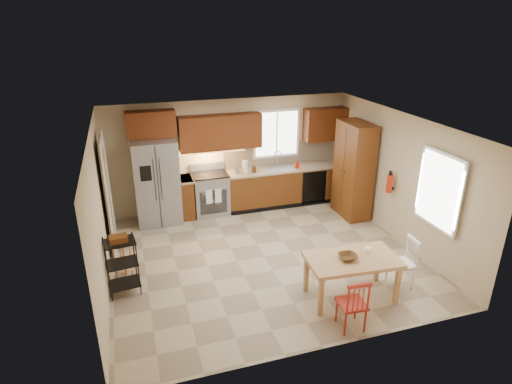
{
  "coord_description": "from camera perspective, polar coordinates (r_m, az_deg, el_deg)",
  "views": [
    {
      "loc": [
        -2.21,
        -6.54,
        4.12
      ],
      "look_at": [
        -0.04,
        0.4,
        1.15
      ],
      "focal_mm": 30.0,
      "sensor_mm": 36.0,
      "label": 1
    }
  ],
  "objects": [
    {
      "name": "upper_right_block",
      "position": [
        10.19,
        9.23,
        8.92
      ],
      "size": [
        1.0,
        0.35,
        0.75
      ],
      "primitive_type": "cube",
      "color": "#5D290F",
      "rests_on": "wall_back"
    },
    {
      "name": "range_stove",
      "position": [
        9.61,
        -6.08,
        -0.3
      ],
      "size": [
        0.76,
        0.63,
        0.92
      ],
      "primitive_type": "cube",
      "color": "gray",
      "rests_on": "floor"
    },
    {
      "name": "window_right",
      "position": [
        7.75,
        23.24,
        0.18
      ],
      "size": [
        0.04,
        1.02,
        1.32
      ],
      "primitive_type": "cube",
      "color": "white",
      "rests_on": "wall_right"
    },
    {
      "name": "dining_table",
      "position": [
        6.99,
        12.53,
        -11.11
      ],
      "size": [
        1.46,
        0.89,
        0.69
      ],
      "primitive_type": null,
      "rotation": [
        0.0,
        0.0,
        -0.07
      ],
      "color": "tan",
      "rests_on": "floor"
    },
    {
      "name": "wall_front",
      "position": [
        5.43,
        9.74,
        -10.09
      ],
      "size": [
        5.5,
        0.02,
        2.5
      ],
      "primitive_type": "cube",
      "color": "#CCB793",
      "rests_on": "ground"
    },
    {
      "name": "canister_wood",
      "position": [
        9.59,
        -0.26,
        3.05
      ],
      "size": [
        0.1,
        0.1,
        0.14
      ],
      "primitive_type": "cylinder",
      "color": "#513315",
      "rests_on": "base_cabinet_run"
    },
    {
      "name": "soap_bottle",
      "position": [
        9.9,
        5.49,
        3.72
      ],
      "size": [
        0.09,
        0.09,
        0.19
      ],
      "primitive_type": "imported",
      "color": "red",
      "rests_on": "base_cabinet_run"
    },
    {
      "name": "sink",
      "position": [
        9.9,
        3.21,
        2.96
      ],
      "size": [
        0.62,
        0.46,
        0.16
      ],
      "primitive_type": "cube",
      "color": "gray",
      "rests_on": "base_cabinet_run"
    },
    {
      "name": "wall_back",
      "position": [
        9.74,
        -3.46,
        5.04
      ],
      "size": [
        5.5,
        0.02,
        2.5
      ],
      "primitive_type": "cube",
      "color": "#CCB793",
      "rests_on": "ground"
    },
    {
      "name": "dishwasher",
      "position": [
        10.07,
        7.74,
        0.63
      ],
      "size": [
        0.6,
        0.02,
        0.78
      ],
      "primitive_type": "cube",
      "color": "black",
      "rests_on": "floor"
    },
    {
      "name": "undercab_glow",
      "position": [
        9.39,
        -6.46,
        5.43
      ],
      "size": [
        1.6,
        0.3,
        0.01
      ],
      "primitive_type": "cube",
      "color": "#FFBF66",
      "rests_on": "wall_back"
    },
    {
      "name": "ceiling",
      "position": [
        7.09,
        1.3,
        9.0
      ],
      "size": [
        5.5,
        5.0,
        0.02
      ],
      "primitive_type": "cube",
      "color": "silver",
      "rests_on": "ground"
    },
    {
      "name": "table_bowl",
      "position": [
        6.76,
        12.12,
        -8.76
      ],
      "size": [
        0.31,
        0.31,
        0.07
      ],
      "primitive_type": "imported",
      "rotation": [
        0.0,
        0.0,
        -0.07
      ],
      "color": "#513315",
      "rests_on": "dining_table"
    },
    {
      "name": "chair_white",
      "position": [
        7.46,
        18.84,
        -8.92
      ],
      "size": [
        0.41,
        0.41,
        0.83
      ],
      "primitive_type": null,
      "rotation": [
        0.0,
        0.0,
        1.5
      ],
      "color": "white",
      "rests_on": "floor"
    },
    {
      "name": "table_jar",
      "position": [
        7.0,
        14.66,
        -7.63
      ],
      "size": [
        0.1,
        0.1,
        0.11
      ],
      "primitive_type": "cylinder",
      "rotation": [
        0.0,
        0.0,
        -0.07
      ],
      "color": "white",
      "rests_on": "dining_table"
    },
    {
      "name": "wall_right",
      "position": [
        8.7,
        18.68,
        1.73
      ],
      "size": [
        0.02,
        5.0,
        2.5
      ],
      "primitive_type": "cube",
      "color": "#CCB793",
      "rests_on": "ground"
    },
    {
      "name": "window_back",
      "position": [
        9.92,
        2.74,
        7.78
      ],
      "size": [
        1.12,
        0.04,
        1.12
      ],
      "primitive_type": "cube",
      "color": "white",
      "rests_on": "wall_back"
    },
    {
      "name": "pantry",
      "position": [
        9.53,
        12.87,
        2.86
      ],
      "size": [
        0.5,
        0.95,
        2.1
      ],
      "primitive_type": "cube",
      "color": "#5D2E11",
      "rests_on": "floor"
    },
    {
      "name": "upper_over_fridge",
      "position": [
        9.11,
        -13.86,
        8.77
      ],
      "size": [
        1.0,
        0.35,
        0.55
      ],
      "primitive_type": "cube",
      "color": "#5D290F",
      "rests_on": "wall_back"
    },
    {
      "name": "bar_stool",
      "position": [
        7.56,
        -17.31,
        -8.73
      ],
      "size": [
        0.4,
        0.4,
        0.72
      ],
      "primitive_type": null,
      "rotation": [
        0.0,
        0.0,
        -0.17
      ],
      "color": "tan",
      "rests_on": "floor"
    },
    {
      "name": "refrigerator",
      "position": [
        9.26,
        -13.1,
        1.33
      ],
      "size": [
        0.92,
        0.75,
        1.82
      ],
      "primitive_type": "cube",
      "color": "gray",
      "rests_on": "floor"
    },
    {
      "name": "fire_extinguisher",
      "position": [
        8.79,
        17.37,
        1.07
      ],
      "size": [
        0.12,
        0.12,
        0.36
      ],
      "primitive_type": "cylinder",
      "color": "red",
      "rests_on": "wall_right"
    },
    {
      "name": "chair_red",
      "position": [
        6.34,
        12.66,
        -14.2
      ],
      "size": [
        0.41,
        0.41,
        0.83
      ],
      "primitive_type": null,
      "rotation": [
        0.0,
        0.0,
        -0.07
      ],
      "color": "#AF291A",
      "rests_on": "floor"
    },
    {
      "name": "doorway",
      "position": [
        8.43,
        -19.22,
        -0.43
      ],
      "size": [
        0.04,
        0.95,
        2.1
      ],
      "primitive_type": "cube",
      "color": "#8C7A59",
      "rests_on": "wall_left"
    },
    {
      "name": "floor",
      "position": [
        8.04,
        1.15,
        -8.61
      ],
      "size": [
        5.5,
        5.5,
        0.0
      ],
      "primitive_type": "plane",
      "color": "tan",
      "rests_on": "ground"
    },
    {
      "name": "utility_cart",
      "position": [
        7.17,
        -17.41,
        -9.42
      ],
      "size": [
        0.52,
        0.43,
        0.97
      ],
      "primitive_type": null,
      "rotation": [
        0.0,
        0.0,
        0.11
      ],
      "color": "black",
      "rests_on": "floor"
    },
    {
      "name": "backsplash",
      "position": [
        10.12,
        3.7,
        5.26
      ],
      "size": [
        2.92,
        0.03,
        0.55
      ],
      "primitive_type": "cube",
      "color": "beige",
      "rests_on": "wall_back"
    },
    {
      "name": "paper_towel",
      "position": [
        9.54,
        -1.46,
        3.39
      ],
      "size": [
        0.12,
        0.12,
        0.28
      ],
      "primitive_type": "cylinder",
      "color": "white",
      "rests_on": "base_cabinet_run"
    },
    {
      "name": "upper_left_block",
      "position": [
        9.37,
        -4.78,
        7.96
      ],
      "size": [
        1.8,
        0.35,
        0.75
      ],
      "primitive_type": "cube",
      "color": "#5D290F",
      "rests_on": "wall_back"
    },
    {
      "name": "canister_steel",
      "position": [
        9.51,
        -2.62,
        2.98
      ],
      "size": [
        0.11,
        0.11,
        0.18
      ],
      "primitive_type": "cylinder",
      "color": "gray",
      "rests_on": "base_cabinet_run"
    },
    {
      "name": "wall_left",
      "position": [
        7.16,
        -20.16,
        -2.86
      ],
      "size": [
        0.02,
        5.0,
        2.5
      ],
      "primitive_type": "cube",
      "color": "#CCB793",
      "rests_on": "ground"
    },
    {
      "name": "base_cabinet_run",
      "position": [
        10.11,
        4.17,
        0.87
      ],
      "size": [
        2.92,
        0.6,
        0.9
      ],
      "primitive_type": "cube",
      "color": "#5D2E11",
      "rests_on": "floor"
    },
    {
      "name": "base_cabinet_narrow",
      "position": [
        9.55,
        -9.33,
        -0.7
      ],
      "size": [
        0.3,
        0.6,
        0.9
      ],
      "primitive_type": "cube",
      "color": "#5D2E11",
      "rests_on": "floor"
    }
  ]
}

